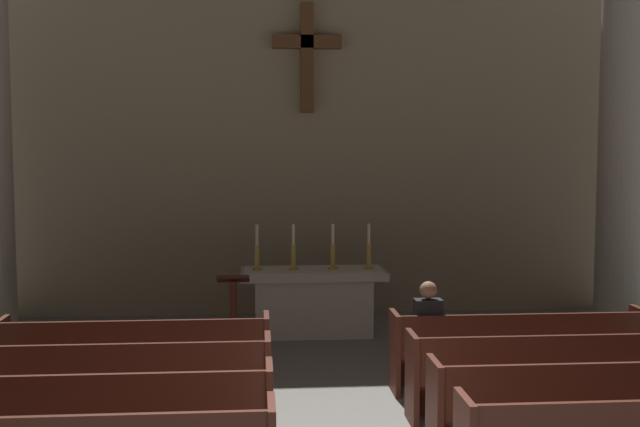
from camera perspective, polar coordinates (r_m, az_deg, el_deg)
pew_left_row_2 at (r=7.45m, az=-15.47°, el=-14.11°), size 3.03×0.50×0.95m
pew_left_row_3 at (r=8.43m, az=-14.10°, el=-11.84°), size 3.03×0.50×0.95m
pew_left_row_4 at (r=9.42m, az=-13.04°, el=-10.04°), size 3.03×0.50×0.95m
pew_right_row_2 at (r=7.94m, az=19.00°, el=-13.01°), size 3.03×0.50×0.95m
pew_right_row_3 at (r=8.86m, az=16.26°, el=-11.06°), size 3.03×0.50×0.95m
pew_right_row_4 at (r=9.81m, az=14.07°, el=-9.46°), size 3.03×0.50×0.95m
column_right_second at (r=12.98m, az=20.84°, el=5.96°), size 1.05×1.05×6.58m
altar at (r=12.22m, az=-0.49°, el=-6.22°), size 2.20×0.90×1.01m
candlestick_outer_left at (r=12.08m, az=-4.52°, el=-3.01°), size 0.16×0.16×0.69m
candlestick_inner_left at (r=12.09m, az=-1.91°, el=-2.99°), size 0.16×0.16×0.69m
candlestick_inner_right at (r=12.13m, az=0.92°, el=-2.96°), size 0.16×0.16×0.69m
candlestick_outer_right at (r=12.20m, az=3.50°, el=-2.93°), size 0.16×0.16×0.69m
apse_with_cross at (r=13.74m, az=-1.01°, el=9.31°), size 10.50×0.47×7.90m
lectern at (r=11.02m, az=-6.21°, el=-7.39°), size 0.44×0.36×1.15m
lone_worshipper at (r=9.51m, az=7.62°, el=-8.48°), size 0.32×0.43×1.32m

